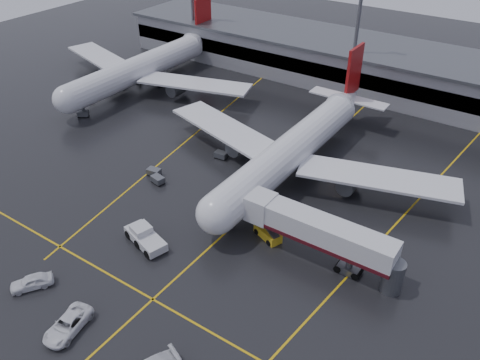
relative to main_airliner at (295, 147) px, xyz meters
The scene contains 19 objects.
ground 10.57m from the main_airliner, 90.00° to the right, with size 220.00×220.00×0.00m, color black.
apron_line_centre 10.57m from the main_airliner, 90.00° to the right, with size 0.25×90.00×0.02m, color gold.
apron_line_stop 31.98m from the main_airliner, 90.00° to the right, with size 60.00×0.25×0.02m, color gold.
apron_line_left 20.44m from the main_airliner, behind, with size 0.25×70.00×0.02m, color gold.
apron_line_right 18.49m from the main_airliner, ahead, with size 0.25×70.00×0.02m, color gold.
terminal 38.23m from the main_airliner, 90.00° to the left, with size 122.00×19.00×8.60m.
light_mast_mid 34.26m from the main_airliner, 98.80° to the left, with size 3.00×1.20×25.45m.
main_airliner is the anchor object (origin of this frame).
second_airliner 43.68m from the main_airliner, 164.05° to the left, with size 48.80×45.60×14.10m.
jet_bridge 19.68m from the main_airliner, 52.90° to the right, with size 19.90×3.40×6.05m.
pushback_tractor 26.40m from the main_airliner, 105.91° to the right, with size 6.85×4.31×2.28m.
belt_loader 16.76m from the main_airliner, 72.52° to the right, with size 4.32×3.07×2.52m.
service_van_a 39.98m from the main_airliner, 96.13° to the right, with size 2.64×5.72×1.59m, color white.
service_van_d 40.02m from the main_airliner, 108.22° to the right, with size 1.87×4.64×1.58m, color white.
baggage_cart_a 20.96m from the main_airliner, 136.69° to the right, with size 2.22×1.68×1.12m.
baggage_cart_b 21.59m from the main_airliner, 142.70° to the right, with size 2.16×1.56×1.12m.
baggage_cart_c 12.43m from the main_airliner, 164.77° to the right, with size 2.11×1.47×1.12m.
baggage_cart_d 46.95m from the main_airliner, behind, with size 2.32×1.90×1.12m.
baggage_cart_e 42.02m from the main_airliner, behind, with size 2.38×2.25×1.12m.
Camera 1 is at (29.10, -47.86, 40.70)m, focal length 36.87 mm.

